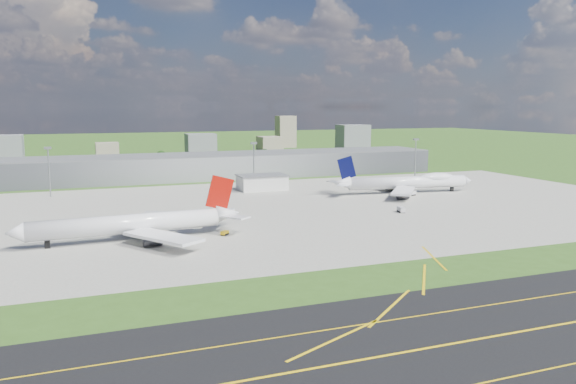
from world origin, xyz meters
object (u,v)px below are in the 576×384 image
object	(u,v)px
airliner_red_twin	(135,224)
van_white_far	(412,193)
airliner_blue_quad	(407,182)
tug_yellow	(225,233)
van_white_near	(401,210)

from	to	relation	value
airliner_red_twin	van_white_far	world-z (taller)	airliner_red_twin
airliner_red_twin	van_white_far	distance (m)	154.34
airliner_blue_quad	tug_yellow	xyz separation A→B (m)	(-117.25, -63.34, -4.96)
van_white_far	airliner_red_twin	bearing A→B (deg)	-176.10
airliner_blue_quad	van_white_near	distance (m)	58.29
tug_yellow	van_white_far	world-z (taller)	van_white_far
airliner_blue_quad	van_white_near	xyz separation A→B (m)	(-33.46, -47.51, -4.56)
airliner_blue_quad	van_white_near	size ratio (longest dim) A/B	15.86
van_white_near	van_white_far	size ratio (longest dim) A/B	1.03
tug_yellow	airliner_red_twin	bearing A→B (deg)	130.30
airliner_blue_quad	van_white_far	world-z (taller)	airliner_blue_quad
airliner_red_twin	van_white_near	size ratio (longest dim) A/B	15.63
van_white_near	van_white_far	bearing A→B (deg)	-29.49
tug_yellow	van_white_near	size ratio (longest dim) A/B	0.69
tug_yellow	van_white_far	distance (m)	127.06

